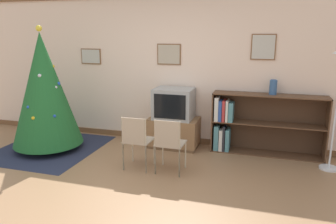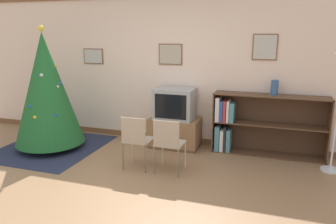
# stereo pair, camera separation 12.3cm
# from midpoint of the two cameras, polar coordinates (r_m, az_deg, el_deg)

# --- Properties ---
(ground_plane) EXTENTS (24.00, 24.00, 0.00)m
(ground_plane) POSITION_cam_midpoint_polar(r_m,az_deg,el_deg) (4.34, -8.97, -14.01)
(ground_plane) COLOR #936B47
(wall_back) EXTENTS (8.32, 0.11, 2.70)m
(wall_back) POSITION_cam_midpoint_polar(r_m,az_deg,el_deg) (6.02, 0.70, 7.49)
(wall_back) COLOR beige
(wall_back) RESTS_ON ground_plane
(area_rug) EXTENTS (1.68, 1.87, 0.01)m
(area_rug) POSITION_cam_midpoint_polar(r_m,az_deg,el_deg) (6.23, -19.07, -5.83)
(area_rug) COLOR #23283D
(area_rug) RESTS_ON ground_plane
(christmas_tree) EXTENTS (1.18, 1.18, 2.11)m
(christmas_tree) POSITION_cam_midpoint_polar(r_m,az_deg,el_deg) (5.97, -19.86, 3.77)
(christmas_tree) COLOR maroon
(christmas_tree) RESTS_ON area_rug
(tv_console) EXTENTS (0.88, 0.54, 0.52)m
(tv_console) POSITION_cam_midpoint_polar(r_m,az_deg,el_deg) (5.86, 1.79, -3.57)
(tv_console) COLOR brown
(tv_console) RESTS_ON ground_plane
(television) EXTENTS (0.67, 0.52, 0.53)m
(television) POSITION_cam_midpoint_polar(r_m,az_deg,el_deg) (5.73, 1.82, 1.47)
(television) COLOR #9E9E99
(television) RESTS_ON tv_console
(folding_chair_left) EXTENTS (0.40, 0.40, 0.82)m
(folding_chair_left) POSITION_cam_midpoint_polar(r_m,az_deg,el_deg) (4.87, -4.87, -4.70)
(folding_chair_left) COLOR tan
(folding_chair_left) RESTS_ON ground_plane
(folding_chair_right) EXTENTS (0.40, 0.40, 0.82)m
(folding_chair_right) POSITION_cam_midpoint_polar(r_m,az_deg,el_deg) (4.70, 0.80, -5.33)
(folding_chair_right) COLOR tan
(folding_chair_right) RESTS_ON ground_plane
(bookshelf) EXTENTS (1.83, 0.36, 1.02)m
(bookshelf) POSITION_cam_midpoint_polar(r_m,az_deg,el_deg) (5.69, 14.82, -2.13)
(bookshelf) COLOR brown
(bookshelf) RESTS_ON ground_plane
(vase) EXTENTS (0.12, 0.12, 0.24)m
(vase) POSITION_cam_midpoint_polar(r_m,az_deg,el_deg) (5.57, 18.67, 4.08)
(vase) COLOR #335684
(vase) RESTS_ON bookshelf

